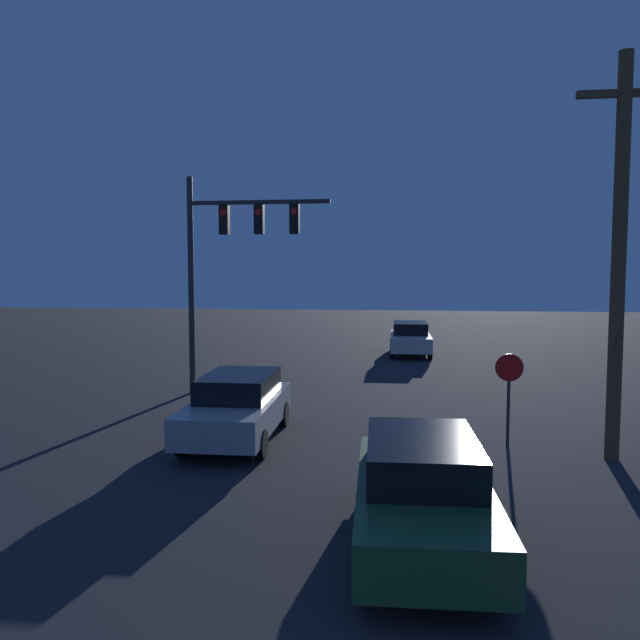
{
  "coord_description": "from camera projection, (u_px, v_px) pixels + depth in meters",
  "views": [
    {
      "loc": [
        1.8,
        -1.19,
        3.78
      ],
      "look_at": [
        0.0,
        12.31,
        2.72
      ],
      "focal_mm": 35.0,
      "sensor_mm": 36.0,
      "label": 1
    }
  ],
  "objects": [
    {
      "name": "utility_pole",
      "position": [
        619.0,
        251.0,
        12.23
      ],
      "size": [
        1.78,
        0.28,
        8.0
      ],
      "color": "brown",
      "rests_on": "ground_plane"
    },
    {
      "name": "car_far",
      "position": [
        410.0,
        338.0,
        28.4
      ],
      "size": [
        1.88,
        4.35,
        1.47
      ],
      "rotation": [
        0.0,
        0.0,
        3.16
      ],
      "color": "beige",
      "rests_on": "ground_plane"
    },
    {
      "name": "car_near",
      "position": [
        422.0,
        491.0,
        8.58
      ],
      "size": [
        1.96,
        4.39,
        1.47
      ],
      "rotation": [
        0.0,
        0.0,
        3.18
      ],
      "color": "#1E4728",
      "rests_on": "ground_plane"
    },
    {
      "name": "traffic_signal_mast",
      "position": [
        229.0,
        247.0,
        18.99
      ],
      "size": [
        4.43,
        0.3,
        6.66
      ],
      "color": "#2D2D2D",
      "rests_on": "ground_plane"
    },
    {
      "name": "car_mid",
      "position": [
        238.0,
        406.0,
        14.02
      ],
      "size": [
        1.9,
        4.36,
        1.47
      ],
      "rotation": [
        0.0,
        0.0,
        3.16
      ],
      "color": "#99999E",
      "rests_on": "ground_plane"
    },
    {
      "name": "stop_sign",
      "position": [
        509.0,
        383.0,
        13.53
      ],
      "size": [
        0.6,
        0.07,
        2.0
      ],
      "color": "#2D2D2D",
      "rests_on": "ground_plane"
    }
  ]
}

